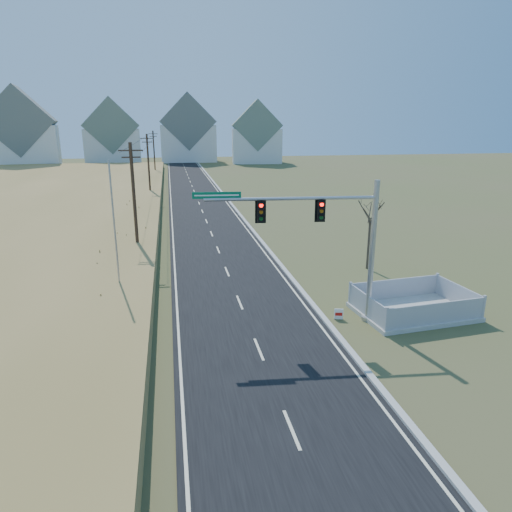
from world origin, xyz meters
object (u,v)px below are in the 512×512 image
at_px(flagpole, 116,248).
at_px(bare_tree, 371,210).
at_px(fence_enclosure, 413,309).
at_px(open_sign, 339,314).
at_px(traffic_signal_mast, 337,239).

height_order(flagpole, bare_tree, flagpole).
bearing_deg(flagpole, fence_enclosure, -16.73).
xyz_separation_m(open_sign, bare_tree, (5.33, 8.29, 4.07)).
xyz_separation_m(traffic_signal_mast, bare_tree, (5.69, 8.48, -0.24)).
bearing_deg(bare_tree, traffic_signal_mast, -123.88).
bearing_deg(bare_tree, open_sign, -122.71).
distance_m(open_sign, flagpole, 13.29).
distance_m(open_sign, bare_tree, 10.67).
relative_size(traffic_signal_mast, open_sign, 15.85).
xyz_separation_m(fence_enclosure, bare_tree, (0.92, 8.32, 4.11)).
distance_m(traffic_signal_mast, flagpole, 12.74).
relative_size(open_sign, flagpole, 0.07).
distance_m(traffic_signal_mast, fence_enclosure, 6.46).
xyz_separation_m(traffic_signal_mast, flagpole, (-11.61, 5.08, -1.28)).
bearing_deg(traffic_signal_mast, flagpole, 161.68).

